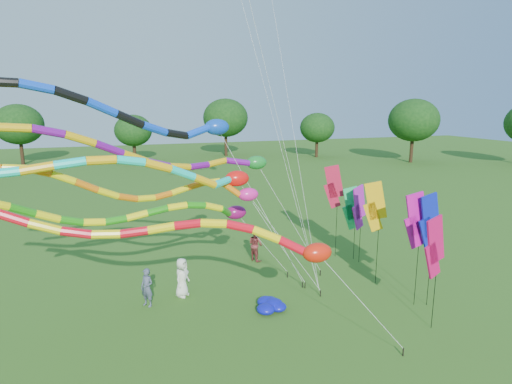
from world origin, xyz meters
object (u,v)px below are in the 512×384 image
object	(u,v)px
blue_nylon_heap	(272,305)
person_a	(182,277)
tube_kite_orange	(161,188)
person_c	(256,245)
tube_kite_red	(175,232)
person_b	(147,288)

from	to	relation	value
blue_nylon_heap	person_a	bearing A→B (deg)	143.82
tube_kite_orange	blue_nylon_heap	distance (m)	7.09
person_a	person_c	xyz separation A→B (m)	(4.65, 3.21, 0.02)
person_c	tube_kite_red	bearing A→B (deg)	124.04
tube_kite_orange	person_c	bearing A→B (deg)	41.14
tube_kite_red	person_a	xyz separation A→B (m)	(0.90, 5.04, -3.73)
tube_kite_red	person_c	world-z (taller)	tube_kite_red
tube_kite_red	person_c	size ratio (longest dim) A/B	8.10
person_a	blue_nylon_heap	bearing A→B (deg)	-87.32
tube_kite_orange	blue_nylon_heap	xyz separation A→B (m)	(4.49, 0.29, -5.48)
person_a	person_b	xyz separation A→B (m)	(-1.60, -0.47, -0.06)
blue_nylon_heap	person_c	bearing A→B (deg)	77.99
person_b	tube_kite_orange	bearing A→B (deg)	-29.27
tube_kite_red	blue_nylon_heap	world-z (taller)	tube_kite_red
tube_kite_orange	tube_kite_red	bearing A→B (deg)	-91.59
tube_kite_red	person_c	bearing A→B (deg)	72.38
tube_kite_red	person_a	world-z (taller)	tube_kite_red
person_a	person_c	bearing A→B (deg)	-16.52
person_b	tube_kite_red	bearing A→B (deg)	-33.90
tube_kite_orange	person_c	xyz separation A→B (m)	(5.70, 6.01, -4.75)
blue_nylon_heap	tube_kite_orange	bearing A→B (deg)	-176.36
blue_nylon_heap	person_c	world-z (taller)	person_c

